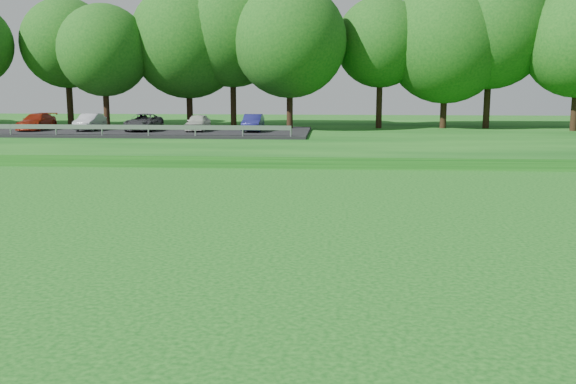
{
  "coord_description": "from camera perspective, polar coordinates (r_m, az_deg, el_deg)",
  "views": [
    {
      "loc": [
        -10.19,
        -12.81,
        4.41
      ],
      "look_at": [
        -11.46,
        4.91,
        1.3
      ],
      "focal_mm": 40.0,
      "sensor_mm": 36.0,
      "label": 1
    }
  ],
  "objects": [
    {
      "name": "berm",
      "position": [
        48.08,
        16.38,
        4.63
      ],
      "size": [
        130.0,
        30.0,
        0.6
      ],
      "primitive_type": "cube",
      "color": "#0C3F0F",
      "rests_on": "ground"
    },
    {
      "name": "treeline",
      "position": [
        51.95,
        15.86,
        13.65
      ],
      "size": [
        104.0,
        7.0,
        15.0
      ],
      "primitive_type": null,
      "color": "#104611",
      "rests_on": "berm"
    },
    {
      "name": "walking_path",
      "position": [
        34.64,
        21.19,
        1.98
      ],
      "size": [
        130.0,
        1.6,
        0.04
      ],
      "primitive_type": "cube",
      "color": "gray",
      "rests_on": "ground"
    },
    {
      "name": "parking_lot",
      "position": [
        47.86,
        -13.07,
        5.64
      ],
      "size": [
        24.0,
        9.0,
        1.38
      ],
      "color": "black",
      "rests_on": "berm"
    }
  ]
}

